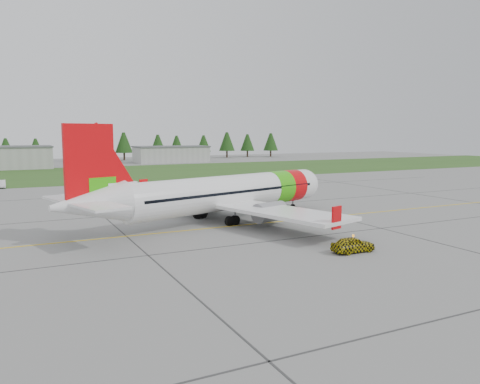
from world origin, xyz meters
TOP-DOWN VIEW (x-y plane):
  - ground at (0.00, 0.00)m, footprint 320.00×320.00m
  - aircraft at (-3.16, 11.45)m, footprint 34.94×32.98m
  - follow_me_car at (0.79, -6.56)m, footprint 1.33×1.56m
  - service_van at (-26.53, 58.85)m, footprint 1.55×1.47m
  - grass_strip at (0.00, 82.00)m, footprint 320.00×50.00m
  - taxi_guideline at (0.00, 8.00)m, footprint 120.00×0.25m
  - hangar_east at (25.00, 118.00)m, footprint 24.00×12.00m
  - treeline at (0.00, 138.00)m, footprint 160.00×8.00m

SIDE VIEW (x-z plane):
  - ground at x=0.00m, z-range 0.00..0.00m
  - taxi_guideline at x=0.00m, z-range 0.00..0.02m
  - grass_strip at x=0.00m, z-range 0.00..0.03m
  - follow_me_car at x=0.79m, z-range 0.00..3.89m
  - service_van at x=-26.53m, z-range 0.00..4.31m
  - hangar_east at x=25.00m, z-range 0.00..5.20m
  - aircraft at x=-3.16m, z-range -2.29..8.54m
  - treeline at x=0.00m, z-range 0.00..10.00m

